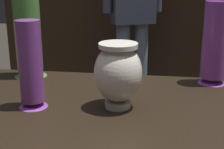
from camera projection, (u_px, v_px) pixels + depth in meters
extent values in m
cube|color=black|center=(106.00, 110.00, 1.04)|extent=(1.20, 0.64, 0.05)
cube|color=black|center=(142.00, 51.00, 3.21)|extent=(2.60, 0.40, 0.95)
cube|color=black|center=(143.00, 0.00, 3.07)|extent=(2.60, 0.40, 0.04)
cylinder|color=silver|center=(118.00, 104.00, 1.00)|extent=(0.08, 0.08, 0.02)
ellipsoid|color=silver|center=(118.00, 73.00, 0.97)|extent=(0.15, 0.15, 0.18)
cylinder|color=silver|center=(118.00, 45.00, 0.95)|extent=(0.12, 0.12, 0.01)
cone|color=#7A388E|center=(33.00, 104.00, 1.01)|extent=(0.09, 0.09, 0.02)
cylinder|color=#7A388E|center=(30.00, 62.00, 0.97)|extent=(0.07, 0.07, 0.25)
cone|color=#7A388E|center=(212.00, 80.00, 1.23)|extent=(0.10, 0.10, 0.02)
cylinder|color=#7A388E|center=(215.00, 40.00, 1.18)|extent=(0.09, 0.09, 0.28)
cone|color=#477A38|center=(31.00, 72.00, 1.31)|extent=(0.13, 0.13, 0.03)
cylinder|color=#477A38|center=(27.00, 24.00, 1.26)|extent=(0.10, 0.10, 0.36)
cylinder|color=slate|center=(140.00, 74.00, 2.66)|extent=(0.11, 0.11, 0.84)
cylinder|color=slate|center=(123.00, 75.00, 2.62)|extent=(0.11, 0.11, 0.84)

